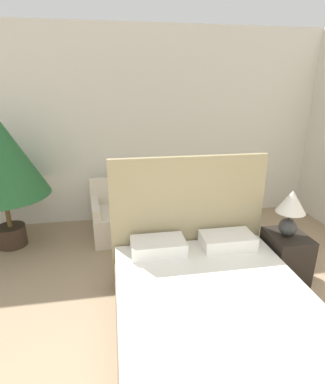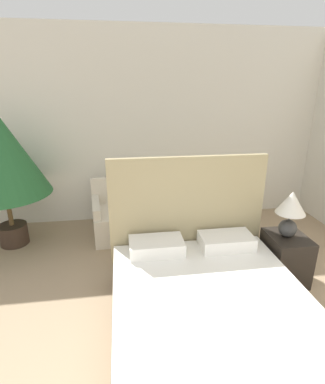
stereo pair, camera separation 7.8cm
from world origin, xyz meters
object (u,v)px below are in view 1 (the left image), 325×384
object	(u,v)px
armchair_near_window_right	(173,216)
armchair_near_window_left	(113,220)
side_table	(143,219)
nightstand	(285,256)
bed	(216,314)
table_lamp	(291,208)

from	to	relation	value
armchair_near_window_right	armchair_near_window_left	bearing A→B (deg)	176.74
armchair_near_window_left	side_table	bearing A→B (deg)	-8.06
armchair_near_window_right	nightstand	world-z (taller)	armchair_near_window_right
side_table	armchair_near_window_left	bearing A→B (deg)	177.48
bed	armchair_near_window_right	size ratio (longest dim) A/B	2.76
nightstand	bed	bearing A→B (deg)	-145.72
bed	armchair_near_window_right	world-z (taller)	bed
bed	armchair_near_window_left	xyz separation A→B (m)	(-0.84, 2.06, -0.02)
table_lamp	side_table	size ratio (longest dim) A/B	1.04
table_lamp	side_table	world-z (taller)	table_lamp
armchair_near_window_right	nightstand	xyz separation A→B (m)	(1.02, -1.34, 0.02)
nightstand	armchair_near_window_right	bearing A→B (deg)	127.29
table_lamp	armchair_near_window_right	bearing A→B (deg)	126.68
bed	table_lamp	world-z (taller)	bed
bed	side_table	bearing A→B (deg)	100.94
armchair_near_window_right	nightstand	bearing A→B (deg)	-55.98
bed	armchair_near_window_left	world-z (taller)	bed
armchair_near_window_left	table_lamp	distance (m)	2.38
bed	side_table	size ratio (longest dim) A/B	4.47
armchair_near_window_left	armchair_near_window_right	bearing A→B (deg)	-5.54
armchair_near_window_left	nightstand	bearing A→B (deg)	-40.73
armchair_near_window_right	table_lamp	size ratio (longest dim) A/B	1.56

